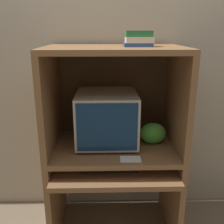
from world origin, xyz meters
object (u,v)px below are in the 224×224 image
object	(u,v)px
keyboard	(109,166)
snack_bag	(153,133)
mouse	(147,165)
crt_monitor	(107,117)
book_stack	(139,39)

from	to	relation	value
keyboard	snack_bag	world-z (taller)	snack_bag
keyboard	mouse	distance (m)	0.27
crt_monitor	keyboard	xyz separation A→B (m)	(0.01, -0.19, -0.31)
mouse	snack_bag	distance (m)	0.25
crt_monitor	keyboard	distance (m)	0.36
mouse	snack_bag	world-z (taller)	snack_bag
crt_monitor	mouse	size ratio (longest dim) A/B	7.51
crt_monitor	book_stack	bearing A→B (deg)	-18.45
keyboard	book_stack	bearing A→B (deg)	30.28
crt_monitor	book_stack	xyz separation A→B (m)	(0.21, -0.07, 0.57)
keyboard	mouse	xyz separation A→B (m)	(0.27, 0.01, 0.00)
crt_monitor	snack_bag	distance (m)	0.37
keyboard	crt_monitor	bearing A→B (deg)	93.83
keyboard	snack_bag	bearing A→B (deg)	26.61
snack_bag	book_stack	distance (m)	0.71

